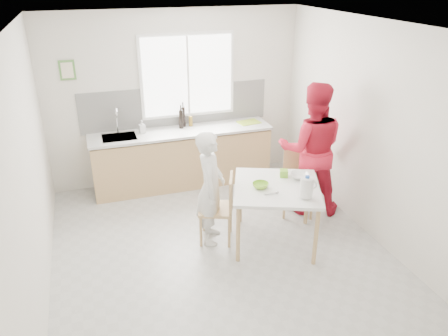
{
  "coord_description": "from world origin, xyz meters",
  "views": [
    {
      "loc": [
        -1.36,
        -4.36,
        3.22
      ],
      "look_at": [
        0.13,
        0.2,
        1.02
      ],
      "focal_mm": 35.0,
      "sensor_mm": 36.0,
      "label": 1
    }
  ],
  "objects_px": {
    "person_white": "(211,188)",
    "person_red": "(311,149)",
    "bowl_green": "(261,185)",
    "bowl_white": "(300,176)",
    "milk_jug": "(307,187)",
    "wine_bottle_a": "(183,117)",
    "chair_far": "(298,178)",
    "wine_bottle_b": "(181,119)",
    "chair_left": "(221,206)",
    "dining_table": "(276,192)"
  },
  "relations": [
    {
      "from": "person_white",
      "to": "bowl_white",
      "type": "relative_size",
      "value": 6.34
    },
    {
      "from": "person_white",
      "to": "bowl_green",
      "type": "bearing_deg",
      "value": -94.65
    },
    {
      "from": "bowl_white",
      "to": "dining_table",
      "type": "bearing_deg",
      "value": -161.83
    },
    {
      "from": "person_red",
      "to": "bowl_white",
      "type": "bearing_deg",
      "value": 71.59
    },
    {
      "from": "milk_jug",
      "to": "wine_bottle_b",
      "type": "xyz_separation_m",
      "value": [
        -0.91,
        2.47,
        0.13
      ]
    },
    {
      "from": "bowl_white",
      "to": "wine_bottle_b",
      "type": "xyz_separation_m",
      "value": [
        -1.08,
        1.97,
        0.25
      ]
    },
    {
      "from": "chair_left",
      "to": "bowl_white",
      "type": "xyz_separation_m",
      "value": [
        1.0,
        -0.13,
        0.33
      ]
    },
    {
      "from": "person_red",
      "to": "wine_bottle_a",
      "type": "relative_size",
      "value": 5.88
    },
    {
      "from": "wine_bottle_b",
      "to": "person_red",
      "type": "bearing_deg",
      "value": -44.55
    },
    {
      "from": "chair_left",
      "to": "person_white",
      "type": "relative_size",
      "value": 0.61
    },
    {
      "from": "person_white",
      "to": "milk_jug",
      "type": "distance_m",
      "value": 1.19
    },
    {
      "from": "chair_left",
      "to": "chair_far",
      "type": "relative_size",
      "value": 0.95
    },
    {
      "from": "chair_left",
      "to": "person_red",
      "type": "xyz_separation_m",
      "value": [
        1.42,
        0.37,
        0.44
      ]
    },
    {
      "from": "dining_table",
      "to": "chair_left",
      "type": "distance_m",
      "value": 0.72
    },
    {
      "from": "person_white",
      "to": "chair_left",
      "type": "bearing_deg",
      "value": -90.0
    },
    {
      "from": "bowl_green",
      "to": "chair_far",
      "type": "bearing_deg",
      "value": 36.12
    },
    {
      "from": "wine_bottle_a",
      "to": "milk_jug",
      "type": "bearing_deg",
      "value": -71.54
    },
    {
      "from": "person_red",
      "to": "person_white",
      "type": "bearing_deg",
      "value": 33.26
    },
    {
      "from": "chair_left",
      "to": "bowl_green",
      "type": "height_order",
      "value": "chair_left"
    },
    {
      "from": "bowl_green",
      "to": "wine_bottle_a",
      "type": "height_order",
      "value": "wine_bottle_a"
    },
    {
      "from": "chair_far",
      "to": "bowl_green",
      "type": "bearing_deg",
      "value": -122.25
    },
    {
      "from": "chair_far",
      "to": "bowl_green",
      "type": "xyz_separation_m",
      "value": [
        -0.83,
        -0.61,
        0.3
      ]
    },
    {
      "from": "bowl_white",
      "to": "wine_bottle_b",
      "type": "distance_m",
      "value": 2.26
    },
    {
      "from": "person_red",
      "to": "wine_bottle_b",
      "type": "relative_size",
      "value": 6.27
    },
    {
      "from": "chair_left",
      "to": "bowl_green",
      "type": "relative_size",
      "value": 4.56
    },
    {
      "from": "bowl_white",
      "to": "wine_bottle_a",
      "type": "bearing_deg",
      "value": 116.56
    },
    {
      "from": "bowl_green",
      "to": "bowl_white",
      "type": "bearing_deg",
      "value": 9.33
    },
    {
      "from": "person_red",
      "to": "bowl_green",
      "type": "distance_m",
      "value": 1.16
    },
    {
      "from": "bowl_white",
      "to": "wine_bottle_a",
      "type": "xyz_separation_m",
      "value": [
        -1.02,
        2.05,
        0.26
      ]
    },
    {
      "from": "person_white",
      "to": "wine_bottle_b",
      "type": "xyz_separation_m",
      "value": [
        0.05,
        1.79,
        0.33
      ]
    },
    {
      "from": "person_white",
      "to": "person_red",
      "type": "bearing_deg",
      "value": -56.74
    },
    {
      "from": "milk_jug",
      "to": "chair_left",
      "type": "bearing_deg",
      "value": 164.52
    },
    {
      "from": "bowl_green",
      "to": "person_red",
      "type": "bearing_deg",
      "value": 30.77
    },
    {
      "from": "milk_jug",
      "to": "bowl_green",
      "type": "bearing_deg",
      "value": 156.43
    },
    {
      "from": "person_red",
      "to": "wine_bottle_b",
      "type": "height_order",
      "value": "person_red"
    },
    {
      "from": "chair_far",
      "to": "bowl_white",
      "type": "height_order",
      "value": "chair_far"
    },
    {
      "from": "person_white",
      "to": "bowl_white",
      "type": "xyz_separation_m",
      "value": [
        1.13,
        -0.18,
        0.08
      ]
    },
    {
      "from": "chair_left",
      "to": "bowl_white",
      "type": "relative_size",
      "value": 3.86
    },
    {
      "from": "bowl_white",
      "to": "wine_bottle_a",
      "type": "height_order",
      "value": "wine_bottle_a"
    },
    {
      "from": "dining_table",
      "to": "bowl_white",
      "type": "distance_m",
      "value": 0.41
    },
    {
      "from": "person_white",
      "to": "wine_bottle_a",
      "type": "distance_m",
      "value": 1.9
    },
    {
      "from": "dining_table",
      "to": "wine_bottle_a",
      "type": "bearing_deg",
      "value": 106.74
    },
    {
      "from": "chair_far",
      "to": "milk_jug",
      "type": "bearing_deg",
      "value": -91.37
    },
    {
      "from": "milk_jug",
      "to": "wine_bottle_a",
      "type": "distance_m",
      "value": 2.69
    },
    {
      "from": "dining_table",
      "to": "milk_jug",
      "type": "bearing_deg",
      "value": -62.34
    },
    {
      "from": "dining_table",
      "to": "wine_bottle_a",
      "type": "distance_m",
      "value": 2.29
    },
    {
      "from": "person_red",
      "to": "milk_jug",
      "type": "height_order",
      "value": "person_red"
    },
    {
      "from": "milk_jug",
      "to": "chair_far",
      "type": "bearing_deg",
      "value": 88.63
    },
    {
      "from": "bowl_white",
      "to": "milk_jug",
      "type": "relative_size",
      "value": 0.88
    },
    {
      "from": "dining_table",
      "to": "milk_jug",
      "type": "xyz_separation_m",
      "value": [
        0.2,
        -0.38,
        0.22
      ]
    }
  ]
}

